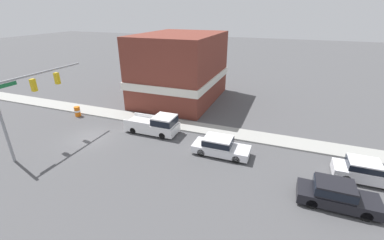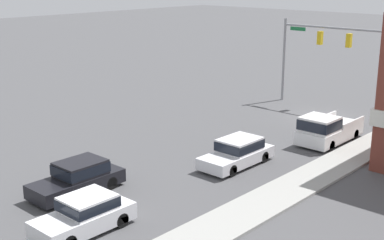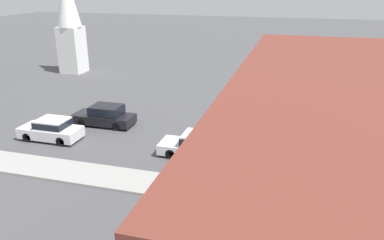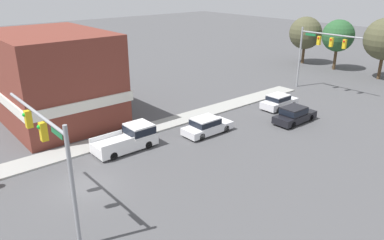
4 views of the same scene
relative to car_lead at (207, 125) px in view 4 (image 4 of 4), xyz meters
name	(u,v)px [view 4 (image 4 of 4)]	position (x,y,z in m)	size (l,w,h in m)	color
ground_plane	(86,186)	(1.51, -12.43, -0.80)	(200.00, 200.00, 0.00)	#4C4C4F
sidewalk_curb	(54,156)	(-4.19, -12.43, -0.73)	(2.40, 60.00, 0.14)	#9E9E99
near_signal_assembly	(48,143)	(4.29, -15.34, 4.25)	(8.67, 0.49, 6.89)	gray
far_signal_assembly	(319,46)	(-1.50, 19.50, 4.80)	(7.83, 0.49, 7.58)	gray
car_lead	(207,125)	(0.00, 0.00, 0.00)	(1.93, 4.78, 1.54)	black
car_oncoming	(294,114)	(3.41, 8.40, 0.03)	(1.90, 4.73, 1.60)	black
car_second_ahead	(279,101)	(-0.19, 10.68, 0.00)	(1.89, 4.32, 1.55)	black
pickup_truck_parked	(130,138)	(-1.73, -6.91, 0.14)	(2.14, 5.21, 1.93)	black
corner_brick_building	(53,78)	(-12.32, -8.86, 3.38)	(13.16, 9.67, 8.61)	brown
backdrop_tree_left_far	(305,33)	(-11.91, 32.14, 4.11)	(5.12, 5.12, 7.48)	#4C3823
backdrop_tree_left_mid	(338,36)	(-6.20, 32.05, 4.31)	(4.73, 4.73, 7.49)	#4C3823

